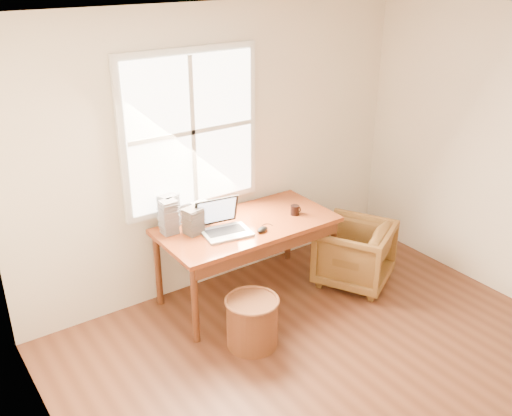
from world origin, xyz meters
The scene contains 11 objects.
room_shell centered at (-0.02, 0.16, 1.32)m, with size 4.04×4.54×2.64m.
desk centered at (0.00, 1.80, 0.73)m, with size 1.60×0.80×0.04m, color brown.
armchair centered at (0.98, 1.42, 0.31)m, with size 0.66×0.68×0.62m, color brown.
wicker_stool centered at (-0.38, 1.17, 0.21)m, with size 0.42×0.42×0.42m, color brown.
laptop centered at (-0.26, 1.72, 0.91)m, with size 0.43×0.46×0.33m, color #B9BCC1, non-canonical shape.
mouse centered at (0.01, 1.59, 0.77)m, with size 0.12×0.07×0.04m, color black.
coffee_mug centered at (0.46, 1.70, 0.79)m, with size 0.08×0.08×0.09m, color black.
cd_stack_a centered at (-0.59, 2.14, 0.90)m, with size 0.15×0.13×0.30m, color #A9ACB4.
cd_stack_b centered at (-0.49, 1.90, 0.86)m, with size 0.15×0.13×0.23m, color #28272D.
cd_stack_c centered at (-0.66, 2.02, 0.90)m, with size 0.13×0.12×0.30m, color #A3A5B1.
cd_stack_d centered at (-0.33, 2.03, 0.85)m, with size 0.16×0.14×0.20m, color silver.
Camera 1 is at (-2.54, -2.01, 2.97)m, focal length 40.00 mm.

